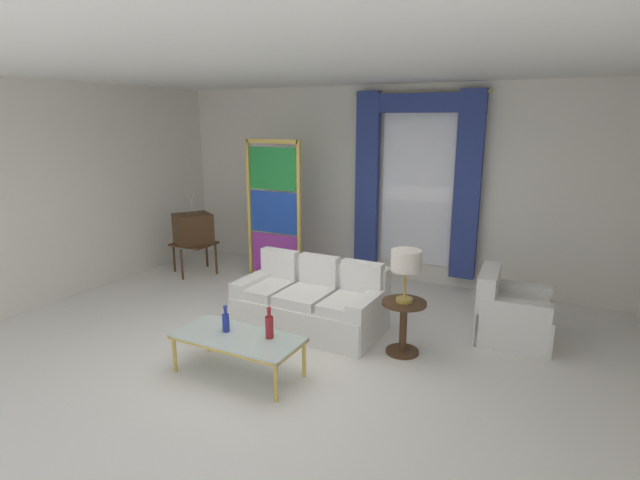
# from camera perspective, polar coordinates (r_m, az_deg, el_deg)

# --- Properties ---
(ground_plane) EXTENTS (16.00, 16.00, 0.00)m
(ground_plane) POSITION_cam_1_polar(r_m,az_deg,el_deg) (5.72, -4.27, -12.22)
(ground_plane) COLOR white
(wall_rear) EXTENTS (8.00, 0.12, 3.00)m
(wall_rear) POSITION_cam_1_polar(r_m,az_deg,el_deg) (7.96, 7.22, 6.45)
(wall_rear) COLOR white
(wall_rear) RESTS_ON ground
(wall_left) EXTENTS (0.12, 7.00, 3.00)m
(wall_left) POSITION_cam_1_polar(r_m,az_deg,el_deg) (8.15, -24.68, 5.46)
(wall_left) COLOR white
(wall_left) RESTS_ON ground
(ceiling_slab) EXTENTS (8.00, 7.60, 0.04)m
(ceiling_slab) POSITION_cam_1_polar(r_m,az_deg,el_deg) (5.86, -0.48, 18.85)
(ceiling_slab) COLOR white
(curtained_window) EXTENTS (2.00, 0.17, 2.70)m
(curtained_window) POSITION_cam_1_polar(r_m,az_deg,el_deg) (7.60, 10.94, 7.79)
(curtained_window) COLOR white
(curtained_window) RESTS_ON ground
(couch_white_long) EXTENTS (1.78, 0.95, 0.86)m
(couch_white_long) POSITION_cam_1_polar(r_m,az_deg,el_deg) (6.14, -0.86, -7.18)
(couch_white_long) COLOR white
(couch_white_long) RESTS_ON ground
(coffee_table) EXTENTS (1.29, 0.60, 0.41)m
(coffee_table) POSITION_cam_1_polar(r_m,az_deg,el_deg) (5.08, -9.38, -11.17)
(coffee_table) COLOR silver
(coffee_table) RESTS_ON ground
(bottle_blue_decanter) EXTENTS (0.07, 0.07, 0.28)m
(bottle_blue_decanter) POSITION_cam_1_polar(r_m,az_deg,el_deg) (5.15, -10.75, -9.13)
(bottle_blue_decanter) COLOR navy
(bottle_blue_decanter) RESTS_ON coffee_table
(bottle_crystal_tall) EXTENTS (0.08, 0.08, 0.32)m
(bottle_crystal_tall) POSITION_cam_1_polar(r_m,az_deg,el_deg) (4.94, -5.83, -9.71)
(bottle_crystal_tall) COLOR maroon
(bottle_crystal_tall) RESTS_ON coffee_table
(vintage_tv) EXTENTS (0.74, 0.77, 1.35)m
(vintage_tv) POSITION_cam_1_polar(r_m,az_deg,el_deg) (8.37, -14.34, 1.11)
(vintage_tv) COLOR #472D19
(vintage_tv) RESTS_ON ground
(armchair_white) EXTENTS (0.87, 0.87, 0.80)m
(armchair_white) POSITION_cam_1_polar(r_m,az_deg,el_deg) (6.22, 20.86, -8.02)
(armchair_white) COLOR white
(armchair_white) RESTS_ON ground
(stained_glass_divider) EXTENTS (0.95, 0.05, 2.20)m
(stained_glass_divider) POSITION_cam_1_polar(r_m,az_deg,el_deg) (7.67, -5.32, 2.87)
(stained_glass_divider) COLOR gold
(stained_glass_divider) RESTS_ON ground
(peacock_figurine) EXTENTS (0.44, 0.60, 0.50)m
(peacock_figurine) POSITION_cam_1_polar(r_m,az_deg,el_deg) (7.31, -3.88, -4.44)
(peacock_figurine) COLOR beige
(peacock_figurine) RESTS_ON ground
(round_side_table) EXTENTS (0.48, 0.48, 0.59)m
(round_side_table) POSITION_cam_1_polar(r_m,az_deg,el_deg) (5.52, 9.53, -9.30)
(round_side_table) COLOR #472D19
(round_side_table) RESTS_ON ground
(table_lamp_brass) EXTENTS (0.32, 0.32, 0.57)m
(table_lamp_brass) POSITION_cam_1_polar(r_m,az_deg,el_deg) (5.30, 9.82, -2.58)
(table_lamp_brass) COLOR #B29338
(table_lamp_brass) RESTS_ON round_side_table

